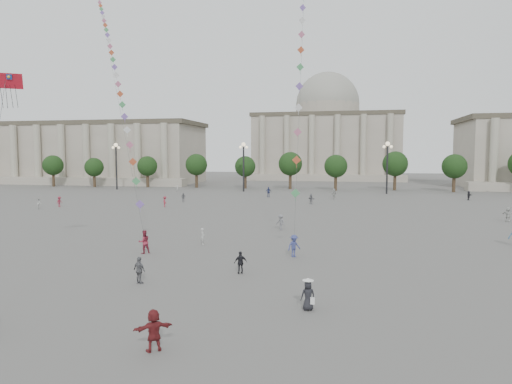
# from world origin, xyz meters

# --- Properties ---
(ground) EXTENTS (360.00, 360.00, 0.00)m
(ground) POSITION_xyz_m (0.00, 0.00, 0.00)
(ground) COLOR #5D5B58
(ground) RESTS_ON ground
(hall_west) EXTENTS (84.00, 26.22, 17.20)m
(hall_west) POSITION_xyz_m (-75.00, 93.89, 8.43)
(hall_west) COLOR #9D9484
(hall_west) RESTS_ON ground
(hall_central) EXTENTS (48.30, 34.30, 35.50)m
(hall_central) POSITION_xyz_m (0.00, 129.22, 14.23)
(hall_central) COLOR #9D9484
(hall_central) RESTS_ON ground
(tree_row) EXTENTS (137.12, 5.12, 8.00)m
(tree_row) POSITION_xyz_m (0.00, 78.00, 5.39)
(tree_row) COLOR #3C2D1E
(tree_row) RESTS_ON ground
(lamp_post_far_west) EXTENTS (2.00, 0.90, 10.65)m
(lamp_post_far_west) POSITION_xyz_m (-45.00, 70.00, 7.35)
(lamp_post_far_west) COLOR #262628
(lamp_post_far_west) RESTS_ON ground
(lamp_post_mid_west) EXTENTS (2.00, 0.90, 10.65)m
(lamp_post_mid_west) POSITION_xyz_m (-15.00, 70.00, 7.35)
(lamp_post_mid_west) COLOR #262628
(lamp_post_mid_west) RESTS_ON ground
(lamp_post_mid_east) EXTENTS (2.00, 0.90, 10.65)m
(lamp_post_mid_east) POSITION_xyz_m (15.00, 70.00, 7.35)
(lamp_post_mid_east) COLOR #262628
(lamp_post_mid_east) RESTS_ON ground
(person_crowd_0) EXTENTS (1.23, 0.96, 1.94)m
(person_crowd_0) POSITION_xyz_m (-7.45, 58.10, 0.97)
(person_crowd_0) COLOR navy
(person_crowd_0) RESTS_ON ground
(person_crowd_1) EXTENTS (0.92, 0.96, 1.56)m
(person_crowd_1) POSITION_xyz_m (-37.81, 33.42, 0.78)
(person_crowd_1) COLOR silver
(person_crowd_1) RESTS_ON ground
(person_crowd_2) EXTENTS (0.82, 1.14, 1.60)m
(person_crowd_2) POSITION_xyz_m (-36.19, 35.97, 0.80)
(person_crowd_2) COLOR maroon
(person_crowd_2) RESTS_ON ground
(person_crowd_4) EXTENTS (1.51, 1.77, 1.92)m
(person_crowd_4) POSITION_xyz_m (4.75, 56.94, 0.96)
(person_crowd_4) COLOR #BBBBB6
(person_crowd_4) RESTS_ON ground
(person_crowd_6) EXTENTS (1.25, 1.08, 1.68)m
(person_crowd_6) POSITION_xyz_m (0.29, 21.39, 0.84)
(person_crowd_6) COLOR slate
(person_crowd_6) RESTS_ON ground
(person_crowd_7) EXTENTS (1.59, 1.36, 1.72)m
(person_crowd_7) POSITION_xyz_m (26.10, 32.75, 0.86)
(person_crowd_7) COLOR silver
(person_crowd_7) RESTS_ON ground
(person_crowd_9) EXTENTS (1.31, 1.48, 1.63)m
(person_crowd_9) POSITION_xyz_m (28.15, 59.55, 0.81)
(person_crowd_9) COLOR #232228
(person_crowd_9) RESTS_ON ground
(person_crowd_10) EXTENTS (0.52, 0.65, 1.54)m
(person_crowd_10) POSITION_xyz_m (-28.31, 65.06, 0.77)
(person_crowd_10) COLOR #B8B8B4
(person_crowd_10) RESTS_ON ground
(person_crowd_12) EXTENTS (1.41, 1.41, 1.63)m
(person_crowd_12) POSITION_xyz_m (1.42, 47.53, 0.81)
(person_crowd_12) COLOR slate
(person_crowd_12) RESTS_ON ground
(person_crowd_13) EXTENTS (0.53, 0.63, 1.48)m
(person_crowd_13) POSITION_xyz_m (-5.39, 12.19, 0.74)
(person_crowd_13) COLOR #B7B8B4
(person_crowd_13) RESTS_ON ground
(person_crowd_16) EXTENTS (0.95, 0.64, 1.49)m
(person_crowd_16) POSITION_xyz_m (-20.14, 46.71, 0.75)
(person_crowd_16) COLOR slate
(person_crowd_16) RESTS_ON ground
(person_crowd_17) EXTENTS (1.16, 1.22, 1.66)m
(person_crowd_17) POSITION_xyz_m (-20.17, 38.87, 0.83)
(person_crowd_17) COLOR #992939
(person_crowd_17) RESTS_ON ground
(tourist_2) EXTENTS (1.61, 1.36, 1.74)m
(tourist_2) POSITION_xyz_m (-0.41, -9.40, 0.87)
(tourist_2) COLOR maroon
(tourist_2) RESTS_ON ground
(tourist_3) EXTENTS (1.08, 0.81, 1.70)m
(tourist_3) POSITION_xyz_m (-5.37, -0.45, 0.85)
(tourist_3) COLOR slate
(tourist_3) RESTS_ON ground
(tourist_4) EXTENTS (0.96, 0.73, 1.52)m
(tourist_4) POSITION_xyz_m (0.25, 3.12, 0.76)
(tourist_4) COLOR black
(tourist_4) RESTS_ON ground
(kite_flyer_0) EXTENTS (1.16, 1.15, 1.90)m
(kite_flyer_0) POSITION_xyz_m (-8.90, 7.72, 0.95)
(kite_flyer_0) COLOR maroon
(kite_flyer_0) RESTS_ON ground
(kite_flyer_1) EXTENTS (1.27, 1.25, 1.76)m
(kite_flyer_1) POSITION_xyz_m (3.18, 8.85, 0.88)
(kite_flyer_1) COLOR #373F7D
(kite_flyer_1) RESTS_ON ground
(hat_person) EXTENTS (0.88, 0.73, 1.69)m
(hat_person) POSITION_xyz_m (5.33, -3.22, 0.83)
(hat_person) COLOR black
(hat_person) RESTS_ON ground
(dragon_kite) EXTENTS (5.12, 6.86, 18.57)m
(dragon_kite) POSITION_xyz_m (-16.34, 1.96, 12.39)
(dragon_kite) COLOR red
(dragon_kite) RESTS_ON ground
(kite_train_west) EXTENTS (29.64, 44.63, 65.56)m
(kite_train_west) POSITION_xyz_m (-24.49, 31.68, 21.18)
(kite_train_west) COLOR #3F3F3F
(kite_train_west) RESTS_ON ground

